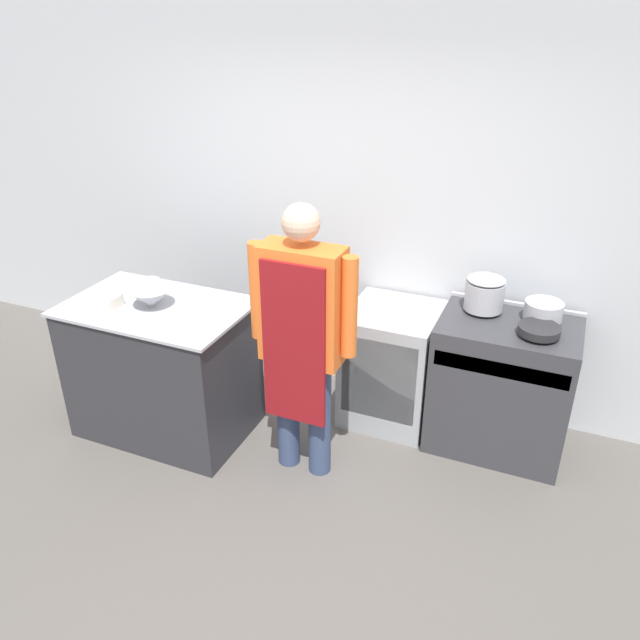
{
  "coord_description": "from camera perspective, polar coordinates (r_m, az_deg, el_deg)",
  "views": [
    {
      "loc": [
        1.39,
        -2.03,
        2.65
      ],
      "look_at": [
        0.08,
        1.05,
        0.95
      ],
      "focal_mm": 35.0,
      "sensor_mm": 36.0,
      "label": 1
    }
  ],
  "objects": [
    {
      "name": "stock_pot",
      "position": [
        4.07,
        14.83,
        2.44
      ],
      "size": [
        0.25,
        0.25,
        0.22
      ],
      "color": "#B2B5BC",
      "rests_on": "stove"
    },
    {
      "name": "small_bowl",
      "position": [
        4.3,
        -15.44,
        2.95
      ],
      "size": [
        0.17,
        0.17,
        0.09
      ],
      "color": "#B2B5BC",
      "rests_on": "prep_counter"
    },
    {
      "name": "prep_counter",
      "position": [
        4.33,
        -14.11,
        -4.3
      ],
      "size": [
        1.17,
        0.76,
        0.94
      ],
      "color": "#2D2D33",
      "rests_on": "ground_plane"
    },
    {
      "name": "plastic_tub",
      "position": [
        4.17,
        -18.76,
        1.62
      ],
      "size": [
        0.13,
        0.13,
        0.08
      ],
      "color": "silver",
      "rests_on": "prep_counter"
    },
    {
      "name": "ground_plane",
      "position": [
        3.62,
        -8.22,
        -20.61
      ],
      "size": [
        14.0,
        14.0,
        0.0
      ],
      "primitive_type": "plane",
      "color": "#5B5651"
    },
    {
      "name": "mixing_bowl",
      "position": [
        4.07,
        -15.21,
        1.94
      ],
      "size": [
        0.27,
        0.27,
        0.12
      ],
      "color": "#B2B5BC",
      "rests_on": "prep_counter"
    },
    {
      "name": "saute_pan",
      "position": [
        3.89,
        19.4,
        -0.85
      ],
      "size": [
        0.25,
        0.25,
        0.05
      ],
      "color": "#262628",
      "rests_on": "stove"
    },
    {
      "name": "fridge_unit",
      "position": [
        4.37,
        6.53,
        -4.07
      ],
      "size": [
        0.6,
        0.61,
        0.83
      ],
      "color": "#A8ADB2",
      "rests_on": "ground_plane"
    },
    {
      "name": "sauce_pot",
      "position": [
        4.07,
        19.75,
        0.83
      ],
      "size": [
        0.23,
        0.23,
        0.11
      ],
      "color": "#B2B5BC",
      "rests_on": "stove"
    },
    {
      "name": "person_cook",
      "position": [
        3.57,
        -1.67,
        -0.88
      ],
      "size": [
        0.66,
        0.24,
        1.73
      ],
      "color": "#38476B",
      "rests_on": "ground_plane"
    },
    {
      "name": "stove",
      "position": [
        4.22,
        16.24,
        -5.74
      ],
      "size": [
        0.85,
        0.61,
        0.92
      ],
      "color": "#38383D",
      "rests_on": "ground_plane"
    },
    {
      "name": "wall_back",
      "position": [
        4.41,
        3.6,
        9.64
      ],
      "size": [
        8.0,
        0.05,
        2.7
      ],
      "color": "silver",
      "rests_on": "ground_plane"
    }
  ]
}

